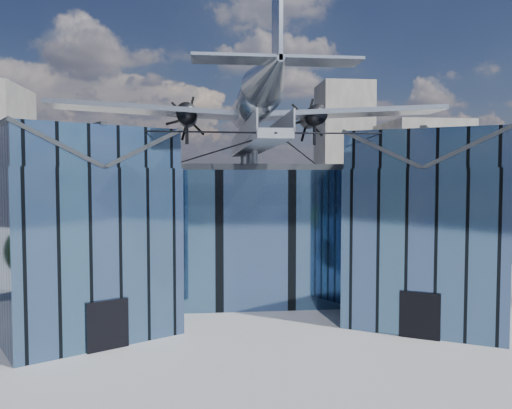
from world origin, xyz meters
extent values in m
plane|color=gray|center=(0.00, 0.00, 0.00)|extent=(120.00, 120.00, 0.00)
cube|color=#43638A|center=(0.00, 9.00, 4.75)|extent=(28.00, 14.00, 9.50)
cube|color=#282B30|center=(0.00, 9.00, 9.70)|extent=(28.00, 14.00, 0.40)
cube|color=#43638A|center=(-10.50, -1.00, 4.75)|extent=(11.79, 11.43, 9.50)
cube|color=#43638A|center=(-10.50, -1.00, 10.60)|extent=(11.56, 11.20, 2.20)
cube|color=#282B30|center=(-12.45, -2.12, 10.60)|extent=(7.98, 9.23, 2.40)
cube|color=#282B30|center=(-8.55, 0.12, 10.60)|extent=(7.98, 9.23, 2.40)
cube|color=#282B30|center=(-10.50, -1.00, 11.75)|extent=(4.30, 7.10, 0.18)
cube|color=black|center=(-8.48, -4.51, 1.30)|extent=(2.03, 1.32, 2.60)
cube|color=black|center=(-6.60, 1.25, 4.75)|extent=(0.34, 0.34, 9.50)
cube|color=#43638A|center=(10.50, -1.00, 4.75)|extent=(11.79, 11.43, 9.50)
cube|color=#43638A|center=(10.50, -1.00, 10.60)|extent=(11.56, 11.20, 2.20)
cube|color=#282B30|center=(8.55, 0.12, 10.60)|extent=(7.98, 9.23, 2.40)
cube|color=#282B30|center=(12.45, -2.12, 10.60)|extent=(7.98, 9.23, 2.40)
cube|color=#282B30|center=(10.50, -1.00, 11.75)|extent=(4.30, 7.10, 0.18)
cube|color=black|center=(8.48, -4.51, 1.30)|extent=(2.03, 1.32, 2.60)
cube|color=black|center=(6.60, 1.25, 4.75)|extent=(0.34, 0.34, 9.50)
cube|color=gray|center=(0.00, 3.50, 11.10)|extent=(1.80, 21.00, 0.50)
cube|color=gray|center=(-0.90, 3.50, 11.75)|extent=(0.08, 21.00, 1.10)
cube|color=gray|center=(0.90, 3.50, 11.75)|extent=(0.08, 21.00, 1.10)
cylinder|color=gray|center=(0.00, 13.00, 10.43)|extent=(0.44, 0.44, 1.35)
cylinder|color=gray|center=(0.00, 7.00, 10.43)|extent=(0.44, 0.44, 1.35)
cylinder|color=gray|center=(0.00, 3.00, 10.43)|extent=(0.44, 0.44, 1.35)
cylinder|color=gray|center=(0.00, 4.00, 12.05)|extent=(0.70, 0.70, 1.40)
cylinder|color=black|center=(-5.25, -4.00, 11.40)|extent=(10.55, 6.08, 0.69)
cylinder|color=black|center=(5.25, -4.00, 11.40)|extent=(10.55, 6.08, 0.69)
cylinder|color=black|center=(-3.00, 1.50, 10.55)|extent=(6.09, 17.04, 1.19)
cylinder|color=black|center=(3.00, 1.50, 10.55)|extent=(6.09, 17.04, 1.19)
cylinder|color=#ADB4BB|center=(0.00, 4.00, 14.00)|extent=(2.50, 11.00, 2.50)
sphere|color=#ADB4BB|center=(0.00, 9.50, 14.00)|extent=(2.50, 2.50, 2.50)
cube|color=black|center=(0.00, 8.50, 14.69)|extent=(1.60, 1.40, 0.50)
cone|color=#ADB4BB|center=(0.00, -5.00, 14.30)|extent=(2.50, 7.00, 2.50)
cube|color=#ADB4BB|center=(0.00, -7.30, 15.90)|extent=(0.18, 2.40, 3.40)
cube|color=#ADB4BB|center=(0.00, -7.20, 14.50)|extent=(8.00, 1.80, 0.14)
cube|color=#ADB4BB|center=(-7.00, 5.00, 13.70)|extent=(14.00, 3.20, 1.08)
cylinder|color=black|center=(-4.60, 5.60, 13.45)|extent=(1.44, 3.20, 1.44)
cone|color=black|center=(-4.60, 7.40, 13.45)|extent=(0.70, 0.70, 0.70)
cube|color=black|center=(-4.60, 7.55, 13.45)|extent=(1.05, 0.06, 3.33)
cube|color=black|center=(-4.60, 7.55, 13.45)|extent=(2.53, 0.06, 2.53)
cube|color=black|center=(-4.60, 7.55, 13.45)|extent=(3.33, 0.06, 1.05)
cylinder|color=black|center=(-4.60, 5.00, 12.22)|extent=(0.24, 0.24, 1.75)
cube|color=#ADB4BB|center=(7.00, 5.00, 13.70)|extent=(14.00, 3.20, 1.08)
cylinder|color=black|center=(4.60, 5.60, 13.45)|extent=(1.44, 3.20, 1.44)
cone|color=black|center=(4.60, 7.40, 13.45)|extent=(0.70, 0.70, 0.70)
cube|color=black|center=(4.60, 7.55, 13.45)|extent=(1.05, 0.06, 3.33)
cube|color=black|center=(4.60, 7.55, 13.45)|extent=(2.53, 0.06, 2.53)
cube|color=black|center=(4.60, 7.55, 13.45)|extent=(3.33, 0.06, 1.05)
cylinder|color=black|center=(4.60, 5.00, 12.22)|extent=(0.24, 0.24, 1.75)
cube|color=gray|center=(32.00, 48.00, 9.00)|extent=(12.00, 14.00, 18.00)
cube|color=gray|center=(-20.00, 55.00, 7.00)|extent=(14.00, 10.00, 14.00)
cube|color=gray|center=(22.00, 58.00, 13.00)|extent=(9.00, 9.00, 26.00)
camera|label=1|loc=(-3.50, -30.76, 8.93)|focal=35.00mm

